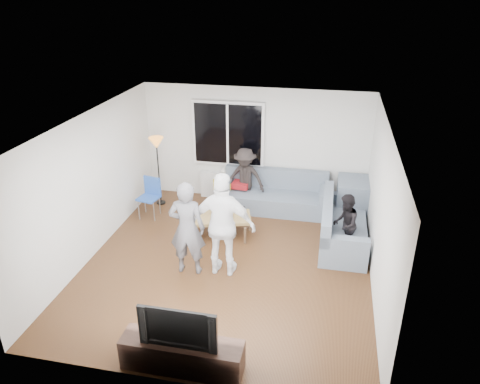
% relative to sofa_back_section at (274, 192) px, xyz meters
% --- Properties ---
extents(floor, '(5.00, 5.50, 0.04)m').
position_rel_sofa_back_section_xyz_m(floor, '(-0.53, -2.27, -0.45)').
color(floor, '#56351C').
rests_on(floor, ground).
extents(ceiling, '(5.00, 5.50, 0.04)m').
position_rel_sofa_back_section_xyz_m(ceiling, '(-0.53, -2.27, 2.20)').
color(ceiling, white).
rests_on(ceiling, ground).
extents(wall_back, '(5.00, 0.04, 2.60)m').
position_rel_sofa_back_section_xyz_m(wall_back, '(-0.53, 0.50, 0.88)').
color(wall_back, silver).
rests_on(wall_back, ground).
extents(wall_front, '(5.00, 0.04, 2.60)m').
position_rel_sofa_back_section_xyz_m(wall_front, '(-0.53, -5.04, 0.88)').
color(wall_front, silver).
rests_on(wall_front, ground).
extents(wall_left, '(0.04, 5.50, 2.60)m').
position_rel_sofa_back_section_xyz_m(wall_left, '(-3.05, -2.27, 0.88)').
color(wall_left, silver).
rests_on(wall_left, ground).
extents(wall_right, '(0.04, 5.50, 2.60)m').
position_rel_sofa_back_section_xyz_m(wall_right, '(1.99, -2.27, 0.88)').
color(wall_right, silver).
rests_on(wall_right, ground).
extents(window_frame, '(1.62, 0.06, 1.47)m').
position_rel_sofa_back_section_xyz_m(window_frame, '(-1.13, 0.42, 1.12)').
color(window_frame, white).
rests_on(window_frame, wall_back).
extents(window_glass, '(1.50, 0.02, 1.35)m').
position_rel_sofa_back_section_xyz_m(window_glass, '(-1.13, 0.38, 1.12)').
color(window_glass, black).
rests_on(window_glass, window_frame).
extents(window_mullion, '(0.05, 0.03, 1.35)m').
position_rel_sofa_back_section_xyz_m(window_mullion, '(-1.13, 0.37, 1.12)').
color(window_mullion, white).
rests_on(window_mullion, window_frame).
extents(radiator, '(1.30, 0.12, 0.62)m').
position_rel_sofa_back_section_xyz_m(radiator, '(-1.13, 0.38, -0.11)').
color(radiator, silver).
rests_on(radiator, floor).
extents(potted_plant, '(0.21, 0.19, 0.32)m').
position_rel_sofa_back_section_xyz_m(potted_plant, '(-0.78, 0.35, 0.35)').
color(potted_plant, '#2A692A').
rests_on(potted_plant, radiator).
extents(vase, '(0.21, 0.21, 0.17)m').
position_rel_sofa_back_section_xyz_m(vase, '(-1.22, 0.35, 0.28)').
color(vase, silver).
rests_on(vase, radiator).
extents(sofa_back_section, '(2.30, 0.85, 0.85)m').
position_rel_sofa_back_section_xyz_m(sofa_back_section, '(0.00, 0.00, 0.00)').
color(sofa_back_section, slate).
rests_on(sofa_back_section, floor).
extents(sofa_right_section, '(2.00, 0.85, 0.85)m').
position_rel_sofa_back_section_xyz_m(sofa_right_section, '(1.49, -1.11, 0.00)').
color(sofa_right_section, slate).
rests_on(sofa_right_section, floor).
extents(sofa_corner, '(0.85, 0.85, 0.85)m').
position_rel_sofa_back_section_xyz_m(sofa_corner, '(1.76, 0.00, 0.00)').
color(sofa_corner, slate).
rests_on(sofa_corner, floor).
extents(cushion_yellow, '(0.45, 0.41, 0.14)m').
position_rel_sofa_back_section_xyz_m(cushion_yellow, '(-1.18, -0.02, 0.09)').
color(cushion_yellow, gold).
rests_on(cushion_yellow, sofa_back_section).
extents(cushion_red, '(0.39, 0.33, 0.13)m').
position_rel_sofa_back_section_xyz_m(cushion_red, '(-0.76, 0.06, 0.09)').
color(cushion_red, maroon).
rests_on(cushion_red, sofa_back_section).
extents(coffee_table, '(1.22, 0.87, 0.40)m').
position_rel_sofa_back_section_xyz_m(coffee_table, '(-0.85, -1.29, -0.22)').
color(coffee_table, '#A58950').
rests_on(coffee_table, floor).
extents(pitcher, '(0.17, 0.17, 0.17)m').
position_rel_sofa_back_section_xyz_m(pitcher, '(-0.99, -1.24, 0.06)').
color(pitcher, maroon).
rests_on(pitcher, coffee_table).
extents(side_chair, '(0.47, 0.47, 0.86)m').
position_rel_sofa_back_section_xyz_m(side_chair, '(-2.58, -0.87, 0.01)').
color(side_chair, '#2853AE').
rests_on(side_chair, floor).
extents(floor_lamp, '(0.32, 0.32, 1.56)m').
position_rel_sofa_back_section_xyz_m(floor_lamp, '(-2.58, -0.20, 0.36)').
color(floor_lamp, orange).
rests_on(floor_lamp, floor).
extents(player_left, '(0.64, 0.45, 1.69)m').
position_rel_sofa_back_section_xyz_m(player_left, '(-1.13, -2.63, 0.42)').
color(player_left, '#55545A').
rests_on(player_left, floor).
extents(player_right, '(1.10, 0.50, 1.85)m').
position_rel_sofa_back_section_xyz_m(player_right, '(-0.53, -2.55, 0.50)').
color(player_right, white).
rests_on(player_right, floor).
extents(spectator_right, '(0.48, 0.59, 1.16)m').
position_rel_sofa_back_section_xyz_m(spectator_right, '(1.49, -1.44, 0.15)').
color(spectator_right, black).
rests_on(spectator_right, floor).
extents(spectator_back, '(0.94, 0.61, 1.37)m').
position_rel_sofa_back_section_xyz_m(spectator_back, '(-0.66, 0.03, 0.26)').
color(spectator_back, black).
rests_on(spectator_back, floor).
extents(tv_console, '(1.60, 0.40, 0.44)m').
position_rel_sofa_back_section_xyz_m(tv_console, '(-0.55, -4.77, -0.20)').
color(tv_console, '#37241B').
rests_on(tv_console, floor).
extents(television, '(1.01, 0.13, 0.58)m').
position_rel_sofa_back_section_xyz_m(television, '(-0.55, -4.77, 0.31)').
color(television, black).
rests_on(television, tv_console).
extents(bottle_c, '(0.07, 0.07, 0.18)m').
position_rel_sofa_back_section_xyz_m(bottle_c, '(-0.81, -1.16, 0.06)').
color(bottle_c, black).
rests_on(bottle_c, coffee_table).
extents(bottle_e, '(0.07, 0.07, 0.19)m').
position_rel_sofa_back_section_xyz_m(bottle_e, '(-0.47, -1.16, 0.07)').
color(bottle_e, black).
rests_on(bottle_e, coffee_table).
extents(bottle_d, '(0.07, 0.07, 0.24)m').
position_rel_sofa_back_section_xyz_m(bottle_d, '(-0.67, -1.35, 0.10)').
color(bottle_d, orange).
rests_on(bottle_d, coffee_table).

